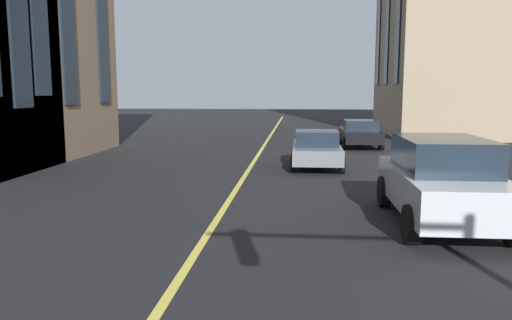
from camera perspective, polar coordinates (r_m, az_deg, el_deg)
name	(u,v)px	position (r m, az deg, el deg)	size (l,w,h in m)	color
lane_centre_line	(236,190)	(14.60, -2.32, -3.42)	(80.00, 0.16, 0.01)	#D8C64C
car_grey_parked_b	(316,149)	(18.77, 6.90, 1.24)	(3.90, 1.89, 1.40)	slate
car_silver_far	(441,180)	(11.52, 20.37, -2.14)	(4.70, 2.14, 1.88)	#B7BABF
car_black_oncoming	(360,133)	(26.04, 11.75, 3.03)	(4.40, 1.95, 1.37)	black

